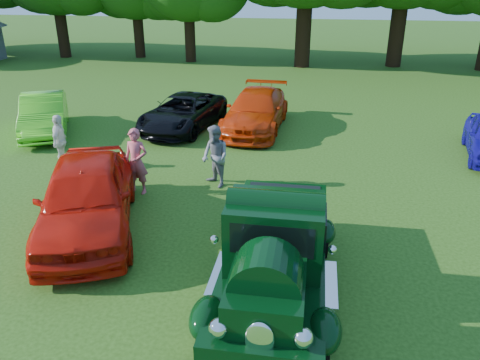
% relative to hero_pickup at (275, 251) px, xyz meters
% --- Properties ---
extents(ground, '(120.00, 120.00, 0.00)m').
position_rel_hero_pickup_xyz_m(ground, '(-1.41, 0.66, -0.85)').
color(ground, '#244610').
rests_on(ground, ground).
extents(hero_pickup, '(2.33, 5.01, 1.96)m').
position_rel_hero_pickup_xyz_m(hero_pickup, '(0.00, 0.00, 0.00)').
color(hero_pickup, black).
rests_on(hero_pickup, ground).
extents(red_convertible, '(3.61, 5.36, 1.70)m').
position_rel_hero_pickup_xyz_m(red_convertible, '(-4.43, 1.57, -0.00)').
color(red_convertible, red).
rests_on(red_convertible, ground).
extents(back_car_lime, '(3.31, 4.54, 1.43)m').
position_rel_hero_pickup_xyz_m(back_car_lime, '(-9.39, 8.19, -0.14)').
color(back_car_lime, '#4ED31C').
rests_on(back_car_lime, ground).
extents(back_car_black, '(2.87, 4.92, 1.29)m').
position_rel_hero_pickup_xyz_m(back_car_black, '(-4.42, 9.53, -0.20)').
color(back_car_black, black).
rests_on(back_car_black, ground).
extents(back_car_orange, '(2.30, 5.12, 1.46)m').
position_rel_hero_pickup_xyz_m(back_car_orange, '(-1.66, 9.91, -0.12)').
color(back_car_orange, red).
rests_on(back_car_orange, ground).
extents(spectator_pink, '(0.69, 0.49, 1.80)m').
position_rel_hero_pickup_xyz_m(spectator_pink, '(-4.06, 3.71, 0.05)').
color(spectator_pink, '#C8525D').
rests_on(spectator_pink, ground).
extents(spectator_grey, '(1.06, 1.06, 1.74)m').
position_rel_hero_pickup_xyz_m(spectator_grey, '(-2.08, 4.48, 0.02)').
color(spectator_grey, gray).
rests_on(spectator_grey, ground).
extents(spectator_white, '(0.59, 1.03, 1.65)m').
position_rel_hero_pickup_xyz_m(spectator_white, '(-7.03, 5.11, -0.02)').
color(spectator_white, white).
rests_on(spectator_white, ground).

